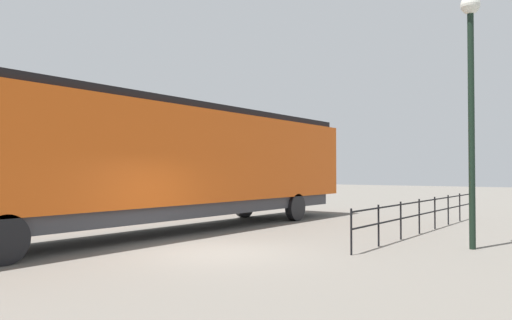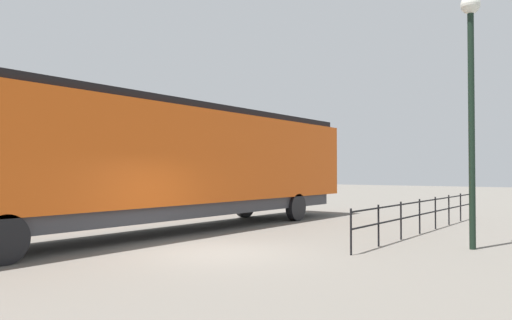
# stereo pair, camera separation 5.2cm
# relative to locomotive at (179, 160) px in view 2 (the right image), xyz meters

# --- Properties ---
(ground_plane) EXTENTS (120.00, 120.00, 0.00)m
(ground_plane) POSITION_rel_locomotive_xyz_m (3.83, -2.63, -2.38)
(ground_plane) COLOR #666059
(locomotive) EXTENTS (2.93, 18.71, 4.25)m
(locomotive) POSITION_rel_locomotive_xyz_m (0.00, 0.00, 0.00)
(locomotive) COLOR #D15114
(locomotive) RESTS_ON ground_plane
(lamp_post) EXTENTS (0.50, 0.50, 6.62)m
(lamp_post) POSITION_rel_locomotive_xyz_m (8.93, 1.70, 2.15)
(lamp_post) COLOR black
(lamp_post) RESTS_ON ground_plane
(platform_fence) EXTENTS (0.05, 11.87, 1.12)m
(platform_fence) POSITION_rel_locomotive_xyz_m (6.78, 4.93, -1.65)
(platform_fence) COLOR black
(platform_fence) RESTS_ON ground_plane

